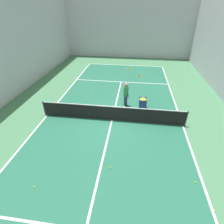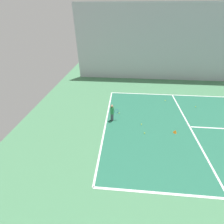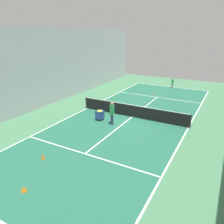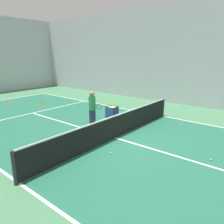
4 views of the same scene
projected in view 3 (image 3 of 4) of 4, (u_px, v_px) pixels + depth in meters
The scene contains 27 objects.
ground_plane at pixel (132, 117), 18.34m from camera, with size 36.32×36.32×0.00m, color #477F56.
court_playing_area at pixel (132, 117), 18.34m from camera, with size 9.17×24.59×0.00m.
line_baseline_near at pixel (170, 87), 28.44m from camera, with size 9.17×0.10×0.00m, color white.
line_sideline_left at pixel (188, 128), 16.26m from camera, with size 0.10×24.59×0.00m, color white.
line_sideline_right at pixel (87, 108), 20.42m from camera, with size 0.10×24.59×0.00m, color white.
line_service_near at pixel (157, 97), 23.90m from camera, with size 9.17×0.10×0.00m, color white.
line_service_far at pixel (85, 154), 12.78m from camera, with size 9.17×0.10×0.00m, color white.
line_centre_service at pixel (132, 117), 18.34m from camera, with size 0.10×13.53×0.00m, color white.
hall_enclosure_right at pixel (52, 67), 20.99m from camera, with size 0.15×32.62×7.10m.
tennis_net at pixel (132, 111), 18.15m from camera, with size 9.47×0.10×1.07m.
player_near_baseline at pixel (173, 82), 27.73m from camera, with size 0.28×0.57×1.23m.
coach_at_net at pixel (112, 111), 16.56m from camera, with size 0.49×0.69×1.82m.
ball_cart at pixel (100, 113), 17.54m from camera, with size 0.52×0.56×0.82m.
training_cone_0 at pixel (24, 189), 9.74m from camera, with size 0.28×0.28×0.25m, color orange.
training_cone_1 at pixel (155, 93), 25.09m from camera, with size 0.22×0.22×0.21m, color orange.
training_cone_2 at pixel (43, 156), 12.23m from camera, with size 0.23×0.23×0.31m, color orange.
tennis_ball_0 at pixel (112, 97), 23.78m from camera, with size 0.07×0.07×0.07m, color yellow.
tennis_ball_1 at pixel (191, 99), 23.05m from camera, with size 0.07×0.07×0.07m, color yellow.
tennis_ball_2 at pixel (178, 104), 21.63m from camera, with size 0.07×0.07×0.07m, color yellow.
tennis_ball_3 at pixel (158, 90), 26.77m from camera, with size 0.07×0.07×0.07m, color yellow.
tennis_ball_4 at pixel (138, 142), 14.14m from camera, with size 0.07×0.07×0.07m, color yellow.
tennis_ball_5 at pixel (165, 91), 26.49m from camera, with size 0.07×0.07×0.07m, color yellow.
tennis_ball_7 at pixel (178, 89), 27.22m from camera, with size 0.07×0.07×0.07m, color yellow.
tennis_ball_8 at pixel (158, 133), 15.33m from camera, with size 0.07×0.07×0.07m, color yellow.
tennis_ball_9 at pixel (144, 103), 21.80m from camera, with size 0.07×0.07×0.07m, color yellow.
tennis_ball_10 at pixel (114, 94), 24.93m from camera, with size 0.07×0.07×0.07m, color yellow.
tennis_ball_11 at pixel (152, 116), 18.41m from camera, with size 0.07×0.07×0.07m, color yellow.
Camera 3 is at (-6.79, 15.76, 6.70)m, focal length 35.00 mm.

